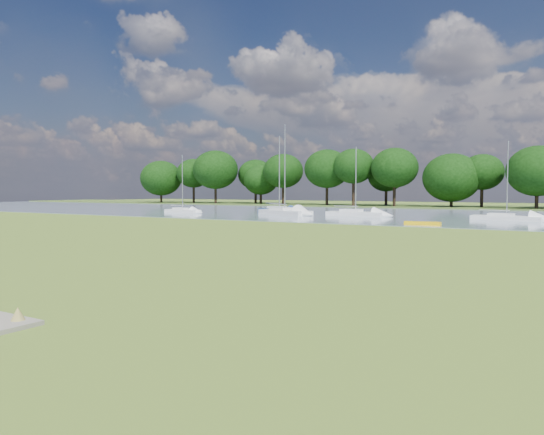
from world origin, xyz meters
The scene contains 9 objects.
ground centered at (0.00, 0.00, 0.00)m, with size 220.00×220.00×0.00m, color olive.
river centered at (0.00, 42.00, 0.00)m, with size 220.00×40.00×0.10m, color gray.
far_bank centered at (0.00, 72.00, 0.00)m, with size 220.00×20.00×0.40m, color #4C6626.
kayak centered at (0.11, 24.00, 0.20)m, with size 2.92×0.68×0.29m, color #F3BB08.
sailboat_2 centered at (-32.09, 31.13, 0.46)m, with size 5.17×1.76×7.29m.
sailboat_4 centered at (-10.40, 34.85, 0.50)m, with size 6.52×1.97×7.61m.
sailboat_5 centered at (4.92, 35.09, 0.44)m, with size 6.51×2.46×7.54m.
sailboat_6 centered at (-18.65, 33.53, 0.57)m, with size 7.99×5.06×10.43m.
sailboat_7 centered at (-21.54, 37.15, 0.59)m, with size 6.45×3.33×9.58m.
Camera 1 is at (12.37, -19.55, 2.96)m, focal length 35.00 mm.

